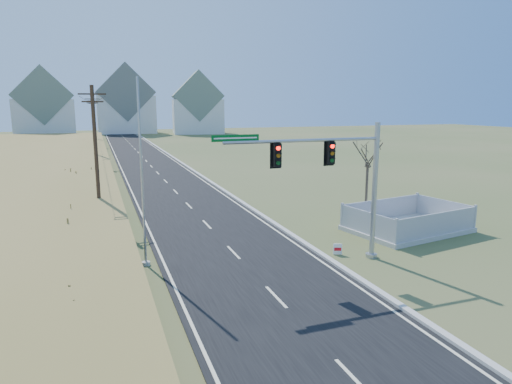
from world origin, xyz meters
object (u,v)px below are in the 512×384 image
bare_tree (368,152)px  flagpole (143,193)px  traffic_signal_mast (343,177)px  fence_enclosure (407,226)px  open_sign (338,249)px

bare_tree → flagpole: bearing=-165.2°
traffic_signal_mast → flagpole: 9.60m
fence_enclosure → bare_tree: size_ratio=1.34×
fence_enclosure → open_sign: bearing=-167.8°
open_sign → bare_tree: bare_tree is taller
traffic_signal_mast → flagpole: flagpole is taller
flagpole → bare_tree: flagpole is taller
fence_enclosure → flagpole: size_ratio=0.86×
fence_enclosure → open_sign: size_ratio=13.50×
traffic_signal_mast → open_sign: 4.09m
bare_tree → open_sign: bearing=-133.1°
traffic_signal_mast → open_sign: traffic_signal_mast is taller
traffic_signal_mast → flagpole: size_ratio=0.96×
fence_enclosure → open_sign: fence_enclosure is taller
open_sign → bare_tree: size_ratio=0.10×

